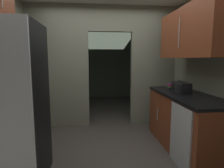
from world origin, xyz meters
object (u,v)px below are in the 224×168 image
object	(u,v)px
refrigerator	(11,105)
dishwasher	(180,137)
book_stack	(171,86)
boombox	(181,87)

from	to	relation	value
refrigerator	dishwasher	size ratio (longest dim) A/B	2.19
refrigerator	dishwasher	distance (m)	2.15
dishwasher	book_stack	world-z (taller)	book_stack
refrigerator	boombox	world-z (taller)	refrigerator
boombox	book_stack	world-z (taller)	boombox
refrigerator	boombox	bearing A→B (deg)	16.61
refrigerator	boombox	size ratio (longest dim) A/B	4.96
book_stack	refrigerator	bearing A→B (deg)	-154.74
refrigerator	book_stack	xyz separation A→B (m)	(2.40, 1.13, 0.02)
refrigerator	dishwasher	world-z (taller)	refrigerator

